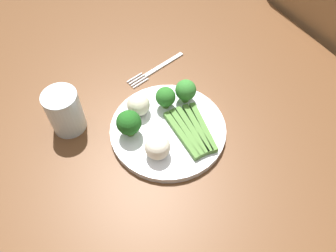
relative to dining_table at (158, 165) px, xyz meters
name	(u,v)px	position (x,y,z in m)	size (l,w,h in m)	color
ground_plane	(162,248)	(0.00, 0.00, -0.65)	(6.00, 6.00, 0.02)	tan
dining_table	(158,165)	(0.00, 0.00, 0.00)	(1.44, 1.04, 0.73)	brown
chair	(310,73)	(0.14, -0.65, -0.14)	(0.42, 0.42, 0.87)	#9E754C
plate	(168,129)	(0.02, -0.03, 0.10)	(0.24, 0.24, 0.01)	white
asparagus_bundle	(192,130)	(-0.02, -0.07, 0.11)	(0.13, 0.07, 0.01)	#47752D
broccoli_near_center	(129,123)	(0.04, 0.04, 0.14)	(0.05, 0.05, 0.06)	#4C7F2B
broccoli_back_right	(166,97)	(0.07, -0.06, 0.13)	(0.04, 0.04, 0.05)	#568E33
broccoli_left	(186,90)	(0.06, -0.10, 0.13)	(0.05, 0.05, 0.06)	#609E3D
cauliflower_outer_edge	(157,147)	(-0.03, 0.01, 0.13)	(0.05, 0.05, 0.05)	white
cauliflower_front	(140,104)	(0.08, 0.00, 0.13)	(0.05, 0.05, 0.05)	beige
fork	(156,69)	(0.19, -0.10, 0.09)	(0.05, 0.17, 0.00)	silver
water_glass	(65,111)	(0.13, 0.14, 0.14)	(0.07, 0.07, 0.10)	silver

